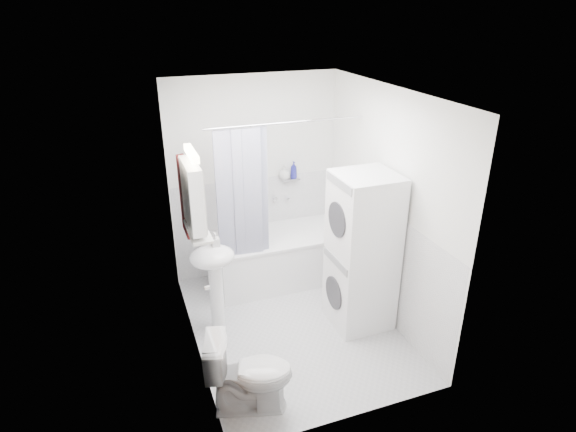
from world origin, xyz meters
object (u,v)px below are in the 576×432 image
object	(u,v)px
sink	(214,270)
washer_dryer	(362,252)
bathtub	(280,255)
toilet	(250,373)

from	to	relation	value
sink	washer_dryer	world-z (taller)	washer_dryer
bathtub	sink	world-z (taller)	sink
bathtub	toilet	world-z (taller)	toilet
washer_dryer	sink	bearing A→B (deg)	165.56
sink	toilet	world-z (taller)	sink
bathtub	toilet	xyz separation A→B (m)	(-0.90, -1.83, 0.01)
washer_dryer	toilet	world-z (taller)	washer_dryer
bathtub	sink	bearing A→B (deg)	-143.04
sink	toilet	size ratio (longest dim) A/B	1.47
washer_dryer	bathtub	bearing A→B (deg)	114.45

